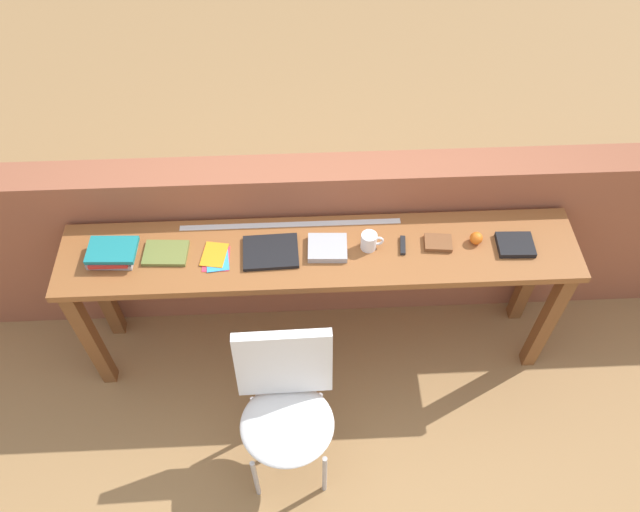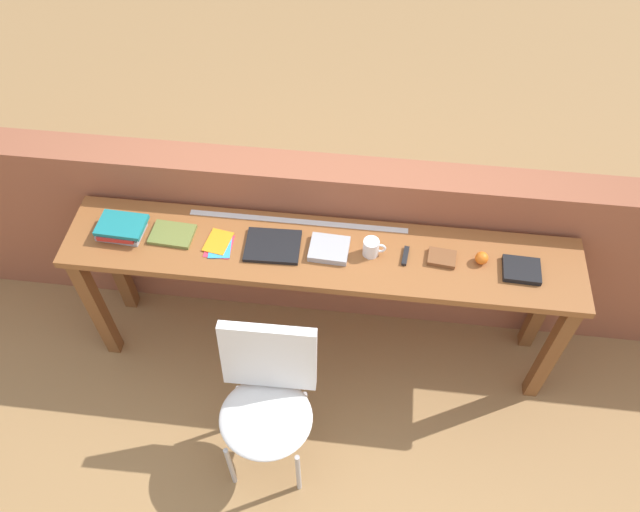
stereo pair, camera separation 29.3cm
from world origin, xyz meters
The scene contains 15 objects.
ground_plane centered at (0.00, 0.00, 0.00)m, with size 40.00×40.00×0.00m, color #9E7547.
brick_wall_back centered at (0.00, 0.64, 0.55)m, with size 6.00×0.20×1.10m, color #935138.
sideboard centered at (0.00, 0.30, 0.74)m, with size 2.50×0.44×0.88m.
chair_white_moulded centered at (-0.18, -0.31, 0.53)m, with size 0.45×0.46×0.89m.
book_stack_leftmost centered at (-0.98, 0.29, 0.92)m, with size 0.24×0.17×0.07m.
magazine_cycling centered at (-0.73, 0.31, 0.89)m, with size 0.21×0.15×0.02m, color olive.
pamphlet_pile_colourful centered at (-0.49, 0.28, 0.88)m, with size 0.14×0.19×0.01m.
book_open_centre centered at (-0.23, 0.29, 0.89)m, with size 0.26×0.20×0.02m, color black.
book_grey_hardcover centered at (0.04, 0.30, 0.90)m, with size 0.19×0.16×0.03m, color #9E9EA3.
mug centered at (0.24, 0.31, 0.92)m, with size 0.11×0.08×0.09m.
multitool_folded centered at (0.40, 0.31, 0.89)m, with size 0.02×0.11×0.02m, color black.
leather_journal_brown centered at (0.57, 0.31, 0.89)m, with size 0.13×0.10×0.02m, color brown.
sports_ball_small centered at (0.75, 0.32, 0.91)m, with size 0.06×0.06×0.06m, color orange.
book_repair_rightmost centered at (0.94, 0.28, 0.89)m, with size 0.17×0.15×0.03m, color black.
ruler_metal_back_edge centered at (-0.14, 0.47, 0.88)m, with size 1.09×0.03×0.00m, color silver.
Camera 1 is at (-0.08, -1.57, 3.20)m, focal length 35.00 mm.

